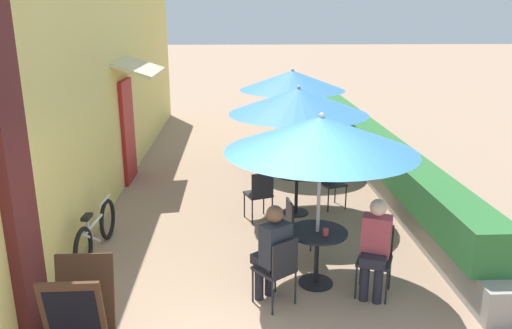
{
  "coord_description": "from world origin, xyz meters",
  "views": [
    {
      "loc": [
        -0.18,
        -4.21,
        3.3
      ],
      "look_at": [
        0.15,
        3.56,
        1.0
      ],
      "focal_mm": 35.0,
      "sensor_mm": 36.0,
      "label": 1
    }
  ],
  "objects": [
    {
      "name": "bicycle_leaning",
      "position": [
        -2.2,
        2.47,
        0.33
      ],
      "size": [
        0.17,
        1.68,
        0.71
      ],
      "rotation": [
        0.0,
        0.0,
        -0.06
      ],
      "color": "black",
      "rests_on": "ground_plane"
    },
    {
      "name": "cafe_chair_near_left",
      "position": [
        0.3,
        1.0,
        0.52
      ],
      "size": [
        0.56,
        0.56,
        0.87
      ],
      "rotation": [
        0.0,
        0.0,
        6.93
      ],
      "color": "#232328",
      "rests_on": "ground_plane"
    },
    {
      "name": "patio_table_near",
      "position": [
        0.83,
        1.49,
        0.52
      ],
      "size": [
        0.76,
        0.76,
        0.73
      ],
      "color": "black",
      "rests_on": "ground_plane"
    },
    {
      "name": "cafe_chair_far_right",
      "position": [
        1.73,
        6.38,
        0.52
      ],
      "size": [
        0.55,
        0.55,
        0.87
      ],
      "rotation": [
        0.0,
        0.0,
        8.87
      ],
      "color": "#232328",
      "rests_on": "ground_plane"
    },
    {
      "name": "cafe_chair_mid_left",
      "position": [
        0.22,
        3.59,
        0.52
      ],
      "size": [
        0.51,
        0.51,
        0.87
      ],
      "rotation": [
        0.0,
        0.0,
        6.64
      ],
      "color": "#232328",
      "rests_on": "ground_plane"
    },
    {
      "name": "cafe_chair_far_left",
      "position": [
        0.48,
        6.29,
        0.52
      ],
      "size": [
        0.54,
        0.54,
        0.87
      ],
      "rotation": [
        0.0,
        0.0,
        6.77
      ],
      "color": "#232328",
      "rests_on": "ground_plane"
    },
    {
      "name": "cafe_chair_mid_right",
      "position": [
        1.51,
        4.23,
        0.52
      ],
      "size": [
        0.51,
        0.51,
        0.87
      ],
      "rotation": [
        0.0,
        0.0,
        9.78
      ],
      "color": "#232328",
      "rests_on": "ground_plane"
    },
    {
      "name": "cafe_chair_far_back",
      "position": [
        1.03,
        7.42,
        0.52
      ],
      "size": [
        0.41,
        0.41,
        0.87
      ],
      "rotation": [
        0.0,
        0.0,
        10.96
      ],
      "color": "#232328",
      "rests_on": "ground_plane"
    },
    {
      "name": "menu_board",
      "position": [
        -1.77,
        0.28,
        0.46
      ],
      "size": [
        0.63,
        0.64,
        0.94
      ],
      "rotation": [
        0.0,
        0.0,
        0.02
      ],
      "color": "#422819",
      "rests_on": "ground_plane"
    },
    {
      "name": "patio_table_mid",
      "position": [
        0.87,
        3.91,
        0.52
      ],
      "size": [
        0.76,
        0.76,
        0.73
      ],
      "color": "black",
      "rests_on": "ground_plane"
    },
    {
      "name": "planter_hedge",
      "position": [
        2.75,
        6.49,
        0.54
      ],
      "size": [
        0.6,
        12.18,
        1.01
      ],
      "color": "gray",
      "rests_on": "ground_plane"
    },
    {
      "name": "cafe_chair_near_right",
      "position": [
        1.52,
        1.28,
        0.52
      ],
      "size": [
        0.52,
        0.52,
        0.87
      ],
      "rotation": [
        0.0,
        0.0,
        9.02
      ],
      "color": "#232328",
      "rests_on": "ground_plane"
    },
    {
      "name": "coffee_cup_near",
      "position": [
        0.91,
        1.37,
        0.78
      ],
      "size": [
        0.07,
        0.07,
        0.09
      ],
      "color": "#B73D3D",
      "rests_on": "patio_table_near"
    },
    {
      "name": "patio_umbrella_mid",
      "position": [
        0.87,
        3.91,
        1.98
      ],
      "size": [
        2.31,
        2.31,
        2.24
      ],
      "color": "#B7B7BC",
      "rests_on": "ground_plane"
    },
    {
      "name": "cafe_facade_wall",
      "position": [
        -2.54,
        6.46,
        2.09
      ],
      "size": [
        0.98,
        13.18,
        4.2
      ],
      "color": "#E0CC6B",
      "rests_on": "ground_plane"
    },
    {
      "name": "cafe_chair_near_back",
      "position": [
        0.67,
        2.2,
        0.52
      ],
      "size": [
        0.45,
        0.45,
        0.87
      ],
      "rotation": [
        0.0,
        0.0,
        11.12
      ],
      "color": "#232328",
      "rests_on": "ground_plane"
    },
    {
      "name": "patio_umbrella_near",
      "position": [
        0.83,
        1.49,
        1.98
      ],
      "size": [
        2.31,
        2.31,
        2.24
      ],
      "color": "#B7B7BC",
      "rests_on": "ground_plane"
    },
    {
      "name": "patio_umbrella_far",
      "position": [
        1.08,
        6.7,
        1.98
      ],
      "size": [
        2.31,
        2.31,
        2.24
      ],
      "color": "#B7B7BC",
      "rests_on": "ground_plane"
    },
    {
      "name": "coffee_cup_far",
      "position": [
        1.05,
        6.84,
        0.78
      ],
      "size": [
        0.07,
        0.07,
        0.09
      ],
      "color": "#B73D3D",
      "rests_on": "patio_table_far"
    },
    {
      "name": "seated_patron_near_right",
      "position": [
        1.48,
        1.18,
        0.69
      ],
      "size": [
        0.45,
        0.49,
        1.25
      ],
      "rotation": [
        0.0,
        0.0,
        9.02
      ],
      "color": "#23232D",
      "rests_on": "ground_plane"
    },
    {
      "name": "coffee_cup_mid",
      "position": [
        0.77,
        3.99,
        0.78
      ],
      "size": [
        0.07,
        0.07,
        0.09
      ],
      "color": "white",
      "rests_on": "patio_table_mid"
    },
    {
      "name": "patio_table_far",
      "position": [
        1.08,
        6.7,
        0.52
      ],
      "size": [
        0.76,
        0.76,
        0.73
      ],
      "color": "black",
      "rests_on": "ground_plane"
    },
    {
      "name": "seated_patron_near_left",
      "position": [
        0.24,
        1.09,
        0.69
      ],
      "size": [
        0.5,
        0.51,
        1.25
      ],
      "rotation": [
        0.0,
        0.0,
        6.93
      ],
      "color": "#23232D",
      "rests_on": "ground_plane"
    }
  ]
}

